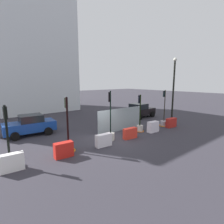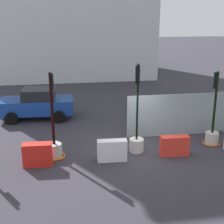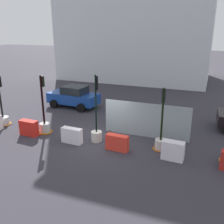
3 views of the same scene
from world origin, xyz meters
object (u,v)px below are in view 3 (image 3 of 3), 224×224
object	(u,v)px
traffic_light_2	(96,130)
traffic_light_3	(161,139)
construction_barrier_1	(29,128)
traffic_light_1	(44,123)
construction_barrier_4	(173,151)
car_blue_estate	(74,97)
traffic_light_0	(3,117)
construction_barrier_3	(117,143)
construction_barrier_2	(72,136)

from	to	relation	value
traffic_light_2	traffic_light_3	distance (m)	3.46
traffic_light_2	construction_barrier_1	distance (m)	4.02
traffic_light_1	construction_barrier_4	world-z (taller)	traffic_light_1
construction_barrier_4	car_blue_estate	distance (m)	10.23
traffic_light_0	traffic_light_3	xyz separation A→B (m)	(10.03, 0.12, 0.09)
traffic_light_0	construction_barrier_1	bearing A→B (deg)	-16.83
traffic_light_3	traffic_light_0	bearing A→B (deg)	-179.29
construction_barrier_3	construction_barrier_4	bearing A→B (deg)	0.30
traffic_light_1	construction_barrier_4	distance (m)	7.57
construction_barrier_3	car_blue_estate	bearing A→B (deg)	134.50
car_blue_estate	construction_barrier_2	bearing A→B (deg)	-61.94
traffic_light_0	car_blue_estate	size ratio (longest dim) A/B	0.80
car_blue_estate	construction_barrier_3	bearing A→B (deg)	-45.50
traffic_light_2	construction_barrier_1	size ratio (longest dim) A/B	3.34
construction_barrier_2	construction_barrier_4	world-z (taller)	construction_barrier_4
construction_barrier_1	traffic_light_2	bearing A→B (deg)	9.42
traffic_light_1	traffic_light_2	size ratio (longest dim) A/B	0.93
construction_barrier_3	construction_barrier_4	xyz separation A→B (m)	(2.77, 0.01, 0.05)
traffic_light_0	construction_barrier_4	bearing A→B (deg)	-3.94
construction_barrier_2	traffic_light_0	bearing A→B (deg)	171.34
traffic_light_0	traffic_light_3	distance (m)	10.03
traffic_light_1	construction_barrier_2	distance (m)	2.33
traffic_light_3	traffic_light_2	bearing A→B (deg)	-175.70
construction_barrier_4	car_blue_estate	size ratio (longest dim) A/B	0.26
construction_barrier_1	construction_barrier_2	world-z (taller)	construction_barrier_1
traffic_light_1	car_blue_estate	xyz separation A→B (m)	(-0.91, 5.15, 0.20)
traffic_light_1	construction_barrier_1	xyz separation A→B (m)	(-0.61, -0.66, -0.17)
construction_barrier_3	traffic_light_2	bearing A→B (deg)	156.38
construction_barrier_4	construction_barrier_3	bearing A→B (deg)	-179.70
construction_barrier_1	construction_barrier_3	bearing A→B (deg)	0.38
traffic_light_0	car_blue_estate	bearing A→B (deg)	65.14
construction_barrier_1	car_blue_estate	distance (m)	5.83
construction_barrier_2	car_blue_estate	size ratio (longest dim) A/B	0.29
traffic_light_2	construction_barrier_1	bearing A→B (deg)	-170.58
traffic_light_1	construction_barrier_3	bearing A→B (deg)	-7.50
construction_barrier_2	construction_barrier_4	xyz separation A→B (m)	(5.33, 0.09, 0.04)
traffic_light_3	construction_barrier_1	xyz separation A→B (m)	(-7.41, -0.92, -0.13)
traffic_light_0	construction_barrier_2	xyz separation A→B (m)	(5.44, -0.83, -0.06)
traffic_light_1	construction_barrier_2	world-z (taller)	traffic_light_1
traffic_light_0	traffic_light_2	size ratio (longest dim) A/B	0.87
traffic_light_3	car_blue_estate	xyz separation A→B (m)	(-7.70, 4.90, 0.24)
construction_barrier_3	car_blue_estate	size ratio (longest dim) A/B	0.29
construction_barrier_2	construction_barrier_4	bearing A→B (deg)	0.94
traffic_light_1	traffic_light_2	world-z (taller)	traffic_light_2
construction_barrier_3	car_blue_estate	distance (m)	8.11
construction_barrier_2	car_blue_estate	bearing A→B (deg)	118.06
traffic_light_3	construction_barrier_4	size ratio (longest dim) A/B	3.04
traffic_light_1	construction_barrier_4	bearing A→B (deg)	-4.65
traffic_light_0	traffic_light_1	size ratio (longest dim) A/B	0.93
car_blue_estate	traffic_light_0	bearing A→B (deg)	-114.86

